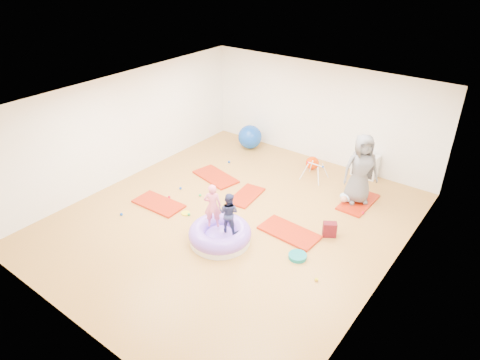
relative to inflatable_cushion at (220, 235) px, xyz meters
The scene contains 19 objects.
room 1.50m from the inflatable_cushion, 110.59° to the left, with size 7.01×8.01×2.81m.
gym_mat_front_left 2.12m from the inflatable_cushion, behind, with size 1.25×0.62×0.05m, color red.
gym_mat_mid_left 2.82m from the inflatable_cushion, 131.88° to the left, with size 1.28×0.64×0.05m, color red.
gym_mat_center_back 1.92m from the inflatable_cushion, 109.50° to the left, with size 1.08×0.54×0.04m, color red.
gym_mat_right 1.53m from the inflatable_cushion, 47.35° to the left, with size 1.31×0.65×0.05m, color red.
gym_mat_rear_right 3.65m from the inflatable_cushion, 61.69° to the left, with size 1.23×0.62×0.05m, color red.
inflatable_cushion is the anchor object (origin of this frame).
child_pink 0.74m from the inflatable_cushion, behind, with size 0.36×0.24×0.99m, color pink.
child_navy 0.70m from the inflatable_cushion, 11.50° to the left, with size 0.43×0.34×0.89m, color navy.
adult_caregiver 3.69m from the inflatable_cushion, 62.60° to the left, with size 0.84×0.55×1.73m, color #5B5C61.
infant 3.36m from the inflatable_cushion, 63.90° to the left, with size 0.35×0.36×0.21m.
ball_pit_balls 1.40m from the inflatable_cushion, 130.87° to the left, with size 4.75×3.71×0.07m.
exercise_ball_blue 4.79m from the inflatable_cushion, 118.35° to the left, with size 0.72×0.72×0.72m, color #0D40AA.
exercise_ball_orange 4.13m from the inflatable_cushion, 90.74° to the left, with size 0.37×0.37×0.37m, color #E33600.
infant_play_gym 3.63m from the inflatable_cushion, 85.45° to the left, with size 0.60×0.57×0.46m.
cube_shelf 4.77m from the inflatable_cushion, 74.43° to the left, with size 0.66×0.33×0.66m.
balance_disc 1.68m from the inflatable_cushion, 17.62° to the left, with size 0.37×0.37×0.08m, color #0D7980.
backpack 2.36m from the inflatable_cushion, 41.61° to the left, with size 0.29×0.18×0.33m, color maroon.
yellow_toy 1.35m from the inflatable_cushion, 166.42° to the left, with size 0.21×0.21×0.03m, color yellow.
Camera 1 is at (5.06, -6.39, 5.58)m, focal length 32.00 mm.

